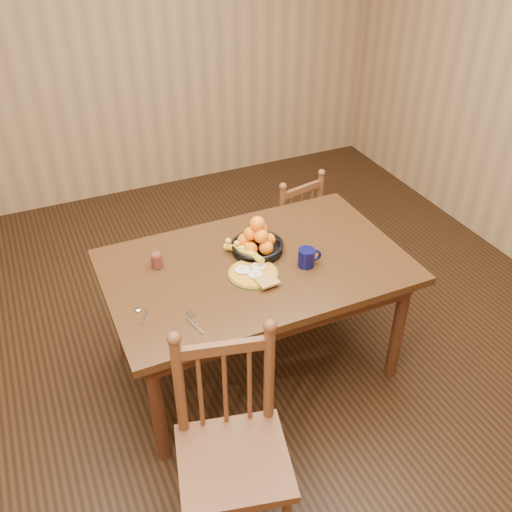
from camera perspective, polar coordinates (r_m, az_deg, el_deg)
name	(u,v)px	position (r m, az deg, el deg)	size (l,w,h in m)	color
room	(256,161)	(2.74, 0.00, 9.45)	(4.52, 5.02, 2.72)	black
dining_table	(256,276)	(3.10, 0.00, -2.04)	(1.60, 1.00, 0.75)	black
chair_far	(288,229)	(3.96, 3.18, 2.68)	(0.46, 0.44, 0.86)	#553119
chair_near	(232,450)	(2.53, -2.42, -18.77)	(0.55, 0.54, 1.02)	#553119
breakfast_plate	(254,273)	(2.96, -0.20, -1.75)	(0.26, 0.29, 0.04)	#59601E
fork	(193,321)	(2.70, -6.30, -6.50)	(0.06, 0.18, 0.00)	silver
spoon	(140,312)	(2.79, -11.53, -5.48)	(0.07, 0.15, 0.01)	silver
coffee_mug	(307,257)	(3.02, 5.13, -0.13)	(0.13, 0.09, 0.10)	#090A34
juice_glass	(157,260)	(3.05, -9.90, -0.42)	(0.06, 0.06, 0.09)	silver
fruit_bowl	(256,242)	(3.11, 0.04, 1.41)	(0.32, 0.32, 0.22)	black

